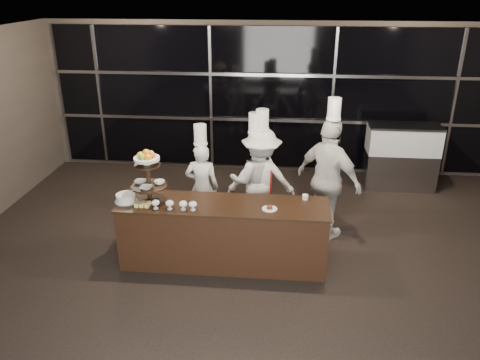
# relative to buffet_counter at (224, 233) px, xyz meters

# --- Properties ---
(room) EXTENTS (10.00, 10.00, 10.00)m
(room) POSITION_rel_buffet_counter_xyz_m (0.50, -1.36, 1.03)
(room) COLOR black
(room) RESTS_ON ground
(window_wall) EXTENTS (8.60, 0.10, 2.80)m
(window_wall) POSITION_rel_buffet_counter_xyz_m (0.50, 3.58, 1.04)
(window_wall) COLOR black
(window_wall) RESTS_ON ground
(buffet_counter) EXTENTS (2.84, 0.74, 0.92)m
(buffet_counter) POSITION_rel_buffet_counter_xyz_m (0.00, 0.00, 0.00)
(buffet_counter) COLOR black
(buffet_counter) RESTS_ON ground
(display_stand) EXTENTS (0.48, 0.48, 0.74)m
(display_stand) POSITION_rel_buffet_counter_xyz_m (-1.00, -0.00, 0.87)
(display_stand) COLOR black
(display_stand) RESTS_ON buffet_counter
(compotes) EXTENTS (0.61, 0.11, 0.12)m
(compotes) POSITION_rel_buffet_counter_xyz_m (-0.60, -0.22, 0.54)
(compotes) COLOR silver
(compotes) RESTS_ON buffet_counter
(layer_cake) EXTENTS (0.30, 0.30, 0.11)m
(layer_cake) POSITION_rel_buffet_counter_xyz_m (-1.32, -0.05, 0.51)
(layer_cake) COLOR white
(layer_cake) RESTS_ON buffet_counter
(pastry_squares) EXTENTS (0.20, 0.13, 0.05)m
(pastry_squares) POSITION_rel_buffet_counter_xyz_m (-1.06, -0.17, 0.48)
(pastry_squares) COLOR #F7DB79
(pastry_squares) RESTS_ON buffet_counter
(small_plate) EXTENTS (0.20, 0.20, 0.05)m
(small_plate) POSITION_rel_buffet_counter_xyz_m (0.63, -0.10, 0.47)
(small_plate) COLOR white
(small_plate) RESTS_ON buffet_counter
(chef_cup) EXTENTS (0.08, 0.08, 0.07)m
(chef_cup) POSITION_rel_buffet_counter_xyz_m (1.10, 0.25, 0.49)
(chef_cup) COLOR white
(chef_cup) RESTS_ON buffet_counter
(display_case) EXTENTS (1.32, 0.57, 1.24)m
(display_case) POSITION_rel_buffet_counter_xyz_m (3.00, 2.94, 0.22)
(display_case) COLOR #A5A5AA
(display_case) RESTS_ON ground
(chef_a) EXTENTS (0.52, 0.34, 1.73)m
(chef_a) POSITION_rel_buffet_counter_xyz_m (-0.46, 0.97, 0.29)
(chef_a) COLOR silver
(chef_a) RESTS_ON ground
(chef_b) EXTENTS (0.86, 0.72, 1.88)m
(chef_b) POSITION_rel_buffet_counter_xyz_m (0.35, 1.13, 0.34)
(chef_b) COLOR silver
(chef_b) RESTS_ON ground
(chef_c) EXTENTS (1.07, 0.63, 1.94)m
(chef_c) POSITION_rel_buffet_counter_xyz_m (0.45, 1.12, 0.37)
(chef_c) COLOR silver
(chef_c) RESTS_ON ground
(chef_d) EXTENTS (1.14, 1.06, 2.18)m
(chef_d) POSITION_rel_buffet_counter_xyz_m (1.47, 0.90, 0.49)
(chef_d) COLOR silver
(chef_d) RESTS_ON ground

